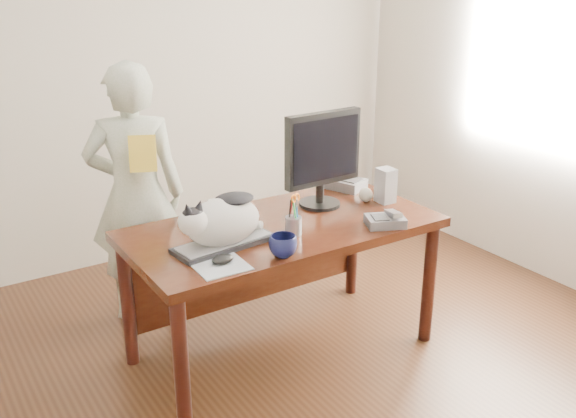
# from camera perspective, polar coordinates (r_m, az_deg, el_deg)

# --- Properties ---
(room) EXTENTS (4.50, 4.50, 4.50)m
(room) POSITION_cam_1_polar(r_m,az_deg,el_deg) (2.64, 6.52, 6.65)
(room) COLOR black
(room) RESTS_ON ground
(desk) EXTENTS (1.60, 0.80, 0.75)m
(desk) POSITION_cam_1_polar(r_m,az_deg,el_deg) (3.41, -1.17, -3.26)
(desk) COLOR black
(desk) RESTS_ON ground
(keyboard) EXTENTS (0.51, 0.24, 0.03)m
(keyboard) POSITION_cam_1_polar(r_m,az_deg,el_deg) (3.05, -5.72, -3.07)
(keyboard) COLOR black
(keyboard) RESTS_ON desk
(cat) EXTENTS (0.48, 0.28, 0.27)m
(cat) POSITION_cam_1_polar(r_m,az_deg,el_deg) (2.99, -6.02, -0.97)
(cat) COLOR silver
(cat) RESTS_ON keyboard
(monitor) EXTENTS (0.47, 0.24, 0.53)m
(monitor) POSITION_cam_1_polar(r_m,az_deg,el_deg) (3.46, 3.11, 4.89)
(monitor) COLOR black
(monitor) RESTS_ON desk
(pen_cup) EXTENTS (0.11, 0.11, 0.21)m
(pen_cup) POSITION_cam_1_polar(r_m,az_deg,el_deg) (3.15, 0.49, -1.29)
(pen_cup) COLOR #95969A
(pen_cup) RESTS_ON desk
(mousepad) EXTENTS (0.23, 0.21, 0.01)m
(mousepad) POSITION_cam_1_polar(r_m,az_deg,el_deg) (2.85, -6.00, -5.07)
(mousepad) COLOR silver
(mousepad) RESTS_ON desk
(mouse) EXTENTS (0.11, 0.07, 0.04)m
(mouse) POSITION_cam_1_polar(r_m,az_deg,el_deg) (2.87, -5.84, -4.45)
(mouse) COLOR black
(mouse) RESTS_ON mousepad
(coffee_mug) EXTENTS (0.16, 0.16, 0.10)m
(coffee_mug) POSITION_cam_1_polar(r_m,az_deg,el_deg) (2.92, -0.45, -3.30)
(coffee_mug) COLOR #0C0F33
(coffee_mug) RESTS_ON desk
(phone) EXTENTS (0.23, 0.21, 0.09)m
(phone) POSITION_cam_1_polar(r_m,az_deg,el_deg) (3.31, 8.71, -0.98)
(phone) COLOR slate
(phone) RESTS_ON desk
(speaker) EXTENTS (0.09, 0.10, 0.19)m
(speaker) POSITION_cam_1_polar(r_m,az_deg,el_deg) (3.62, 8.68, 2.09)
(speaker) COLOR #ACABAE
(speaker) RESTS_ON desk
(baseball) EXTENTS (0.08, 0.08, 0.08)m
(baseball) POSITION_cam_1_polar(r_m,az_deg,el_deg) (3.63, 6.93, 1.27)
(baseball) COLOR beige
(baseball) RESTS_ON desk
(book_stack) EXTENTS (0.26, 0.20, 0.09)m
(book_stack) POSITION_cam_1_polar(r_m,az_deg,el_deg) (3.40, -5.28, 0.01)
(book_stack) COLOR #501715
(book_stack) RESTS_ON desk
(calculator) EXTENTS (0.23, 0.26, 0.07)m
(calculator) POSITION_cam_1_polar(r_m,az_deg,el_deg) (3.84, 5.18, 2.26)
(calculator) COLOR slate
(calculator) RESTS_ON desk
(person) EXTENTS (0.66, 0.56, 1.53)m
(person) POSITION_cam_1_polar(r_m,az_deg,el_deg) (3.78, -13.36, 1.23)
(person) COLOR silver
(person) RESTS_ON ground
(held_book) EXTENTS (0.17, 0.14, 0.20)m
(held_book) POSITION_cam_1_polar(r_m,az_deg,el_deg) (3.54, -12.79, 4.82)
(held_book) COLOR gold
(held_book) RESTS_ON person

